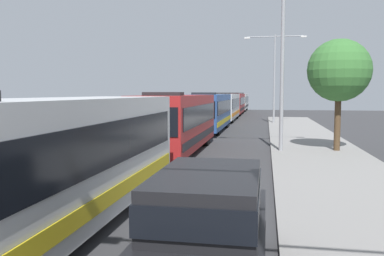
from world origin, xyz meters
TOP-DOWN VIEW (x-y plane):
  - bus_lead at (-1.30, 11.32)m, footprint 2.58×11.44m
  - bus_second_in_line at (-1.30, 24.11)m, footprint 2.58×10.48m
  - bus_middle at (-1.30, 36.46)m, footprint 2.58×11.30m
  - bus_fourth_in_line at (-1.30, 49.30)m, footprint 2.58×12.06m
  - bus_rear at (-1.30, 62.34)m, footprint 2.58×12.22m
  - bus_tail_end at (-1.30, 75.46)m, footprint 2.58×11.84m
  - white_suv at (2.40, 9.45)m, footprint 1.86×5.02m
  - box_truck_oncoming at (-4.60, 82.54)m, footprint 2.35×8.22m
  - streetlamp_mid at (4.10, 24.64)m, footprint 5.84×0.28m
  - streetlamp_far at (4.10, 45.14)m, footprint 6.12×0.28m
  - roadside_tree at (7.01, 25.28)m, footprint 3.25×3.25m

SIDE VIEW (x-z plane):
  - white_suv at x=2.40m, z-range 0.08..1.98m
  - bus_second_in_line at x=-1.30m, z-range 0.08..3.29m
  - bus_middle at x=-1.30m, z-range 0.09..3.30m
  - bus_lead at x=-1.30m, z-range 0.09..3.30m
  - bus_tail_end at x=-1.30m, z-range 0.09..3.30m
  - bus_fourth_in_line at x=-1.30m, z-range 0.09..3.30m
  - bus_rear at x=-1.30m, z-range 0.09..3.30m
  - box_truck_oncoming at x=-4.60m, z-range 0.14..3.29m
  - roadside_tree at x=7.01m, z-range 1.41..7.23m
  - streetlamp_mid at x=4.10m, z-range 1.08..9.62m
  - streetlamp_far at x=4.10m, z-range 1.11..10.00m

